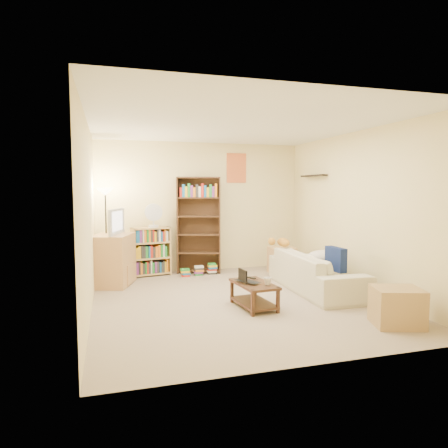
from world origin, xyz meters
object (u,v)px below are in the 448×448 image
(coffee_table, at_px, (254,293))
(laptop, at_px, (250,281))
(short_bookshelf, at_px, (151,251))
(tabby_cat, at_px, (281,242))
(sofa, at_px, (315,272))
(mug, at_px, (268,281))
(television, at_px, (112,222))
(desk_fan, at_px, (154,215))
(side_table, at_px, (282,260))
(tall_bookshelf, at_px, (199,223))
(floor_lamp, at_px, (106,208))
(end_cabinet, at_px, (397,307))
(tv_stand, at_px, (113,260))

(coffee_table, bearing_deg, laptop, 128.43)
(short_bookshelf, bearing_deg, tabby_cat, -36.27)
(sofa, distance_m, mug, 1.38)
(television, relative_size, desk_fan, 1.67)
(laptop, bearing_deg, short_bookshelf, -5.24)
(laptop, distance_m, side_table, 2.32)
(tall_bookshelf, height_order, floor_lamp, tall_bookshelf)
(sofa, xyz_separation_m, television, (-3.08, 1.26, 0.77))
(tabby_cat, relative_size, desk_fan, 1.06)
(sofa, bearing_deg, short_bookshelf, 54.59)
(sofa, height_order, coffee_table, sofa)
(mug, bearing_deg, tabby_cat, 60.12)
(tabby_cat, distance_m, end_cabinet, 2.60)
(tv_stand, relative_size, tall_bookshelf, 0.46)
(sofa, xyz_separation_m, tabby_cat, (-0.23, 0.79, 0.38))
(floor_lamp, distance_m, side_table, 3.37)
(television, height_order, end_cabinet, television)
(coffee_table, bearing_deg, tall_bookshelf, 89.56)
(mug, distance_m, short_bookshelf, 2.89)
(laptop, bearing_deg, tv_stand, 14.59)
(coffee_table, bearing_deg, sofa, 20.23)
(tabby_cat, relative_size, floor_lamp, 0.29)
(tall_bookshelf, distance_m, side_table, 1.74)
(tv_stand, height_order, end_cabinet, tv_stand)
(television, bearing_deg, tv_stand, 0.00)
(sofa, distance_m, coffee_table, 1.41)
(mug, relative_size, television, 0.15)
(coffee_table, height_order, end_cabinet, end_cabinet)
(laptop, bearing_deg, tabby_cat, -67.72)
(end_cabinet, bearing_deg, short_bookshelf, 124.78)
(sofa, xyz_separation_m, short_bookshelf, (-2.39, 1.83, 0.15))
(tabby_cat, height_order, desk_fan, desk_fan)
(tabby_cat, bearing_deg, desk_fan, 154.67)
(laptop, distance_m, mug, 0.27)
(television, height_order, side_table, television)
(short_bookshelf, xyz_separation_m, end_cabinet, (2.49, -3.58, -0.23))
(sofa, height_order, desk_fan, desk_fan)
(mug, bearing_deg, end_cabinet, -38.33)
(mug, bearing_deg, tall_bookshelf, 97.59)
(laptop, height_order, tall_bookshelf, tall_bookshelf)
(short_bookshelf, relative_size, floor_lamp, 0.56)
(television, height_order, tall_bookshelf, tall_bookshelf)
(coffee_table, relative_size, television, 1.09)
(short_bookshelf, distance_m, floor_lamp, 1.20)
(tv_stand, distance_m, side_table, 3.11)
(laptop, height_order, tv_stand, tv_stand)
(sofa, height_order, tabby_cat, tabby_cat)
(tv_stand, bearing_deg, coffee_table, -27.22)
(laptop, xyz_separation_m, floor_lamp, (-1.87, 2.05, 0.93))
(tabby_cat, distance_m, floor_lamp, 3.08)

